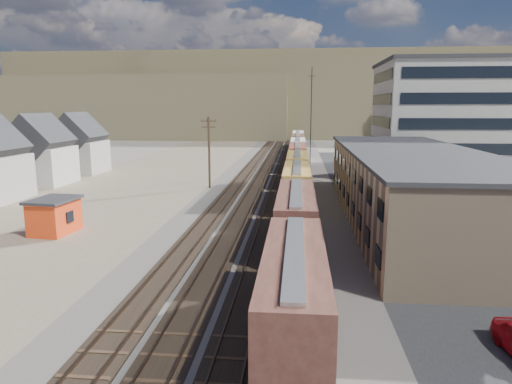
# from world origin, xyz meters

# --- Properties ---
(ground) EXTENTS (300.00, 300.00, 0.00)m
(ground) POSITION_xyz_m (0.00, 0.00, 0.00)
(ground) COLOR #6B6356
(ground) RESTS_ON ground
(ballast_bed) EXTENTS (18.00, 200.00, 0.06)m
(ballast_bed) POSITION_xyz_m (0.00, 50.00, 0.03)
(ballast_bed) COLOR #4C4742
(ballast_bed) RESTS_ON ground
(dirt_yard) EXTENTS (24.00, 180.00, 0.03)m
(dirt_yard) POSITION_xyz_m (-20.00, 40.00, 0.01)
(dirt_yard) COLOR #70604D
(dirt_yard) RESTS_ON ground
(asphalt_lot) EXTENTS (26.00, 120.00, 0.04)m
(asphalt_lot) POSITION_xyz_m (22.00, 35.00, 0.02)
(asphalt_lot) COLOR #232326
(asphalt_lot) RESTS_ON ground
(rail_tracks) EXTENTS (11.40, 200.00, 0.24)m
(rail_tracks) POSITION_xyz_m (-0.55, 50.00, 0.11)
(rail_tracks) COLOR black
(rail_tracks) RESTS_ON ground
(freight_train) EXTENTS (3.00, 119.74, 4.46)m
(freight_train) POSITION_xyz_m (3.80, 53.38, 2.79)
(freight_train) COLOR black
(freight_train) RESTS_ON ground
(warehouse) EXTENTS (12.40, 40.40, 7.25)m
(warehouse) POSITION_xyz_m (14.98, 25.00, 3.65)
(warehouse) COLOR tan
(warehouse) RESTS_ON ground
(office_tower) EXTENTS (22.60, 18.60, 18.45)m
(office_tower) POSITION_xyz_m (27.95, 54.95, 9.26)
(office_tower) COLOR #9E998E
(office_tower) RESTS_ON ground
(utility_pole_north) EXTENTS (2.20, 0.32, 10.00)m
(utility_pole_north) POSITION_xyz_m (-8.50, 42.00, 5.30)
(utility_pole_north) COLOR #382619
(utility_pole_north) RESTS_ON ground
(radio_mast) EXTENTS (1.20, 0.16, 18.00)m
(radio_mast) POSITION_xyz_m (6.00, 60.00, 9.12)
(radio_mast) COLOR black
(radio_mast) RESTS_ON ground
(hills_north) EXTENTS (265.00, 80.00, 32.00)m
(hills_north) POSITION_xyz_m (0.17, 167.92, 14.10)
(hills_north) COLOR brown
(hills_north) RESTS_ON ground
(maintenance_shed) EXTENTS (3.87, 4.77, 3.25)m
(maintenance_shed) POSITION_xyz_m (-18.02, 17.62, 1.66)
(maintenance_shed) COLOR #F14216
(maintenance_shed) RESTS_ON ground
(parked_car_blue) EXTENTS (4.87, 5.59, 1.43)m
(parked_car_blue) POSITION_xyz_m (21.82, 40.74, 0.72)
(parked_car_blue) COLOR navy
(parked_car_blue) RESTS_ON ground
(parked_car_far) EXTENTS (2.70, 4.82, 1.55)m
(parked_car_far) POSITION_xyz_m (30.32, 41.74, 0.77)
(parked_car_far) COLOR white
(parked_car_far) RESTS_ON ground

